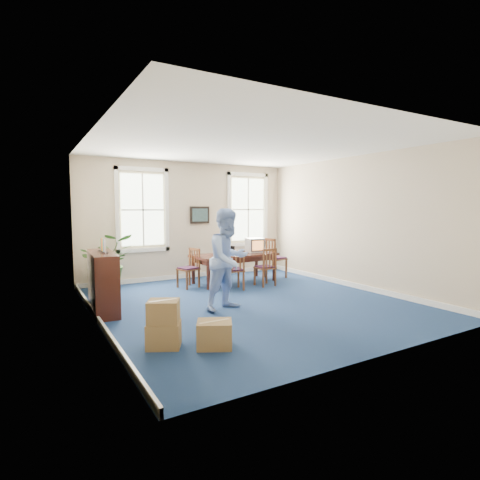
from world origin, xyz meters
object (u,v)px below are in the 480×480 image
chair_near_left (234,269)px  potted_plant (108,262)px  conference_table (235,268)px  credenza (103,281)px  crt_tv (255,245)px  man (228,259)px  cardboard_boxes (173,319)px

chair_near_left → potted_plant: size_ratio=0.72×
potted_plant → conference_table: bearing=-11.9°
credenza → crt_tv: bearing=19.7°
chair_near_left → credenza: size_ratio=0.66×
man → potted_plant: man is taller
crt_tv → credenza: (-4.15, -1.21, -0.37)m
crt_tv → conference_table: bearing=-167.9°
conference_table → potted_plant: potted_plant is taller
chair_near_left → cardboard_boxes: chair_near_left is taller
conference_table → crt_tv: (0.65, 0.05, 0.57)m
conference_table → cardboard_boxes: size_ratio=1.79×
credenza → cardboard_boxes: (0.57, -2.25, -0.22)m
potted_plant → credenza: bearing=-103.3°
potted_plant → cardboard_boxes: 4.08m
credenza → conference_table: bearing=21.8°
conference_table → man: (-1.38, -2.22, 0.60)m
conference_table → crt_tv: 0.87m
chair_near_left → cardboard_boxes: bearing=58.0°
credenza → potted_plant: 1.86m
credenza → chair_near_left: bearing=11.1°
conference_table → potted_plant: 3.15m
chair_near_left → credenza: credenza is taller
chair_near_left → man: bearing=68.7°
chair_near_left → cardboard_boxes: (-2.48, -2.66, -0.13)m
crt_tv → chair_near_left: (-1.10, -0.80, -0.46)m
credenza → cardboard_boxes: credenza is taller
crt_tv → cardboard_boxes: crt_tv is taller
conference_table → man: size_ratio=1.14×
crt_tv → man: (-2.03, -2.27, 0.03)m
chair_near_left → man: (-0.93, -1.46, 0.49)m
crt_tv → potted_plant: (-3.72, 0.60, -0.26)m
man → credenza: size_ratio=1.33×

